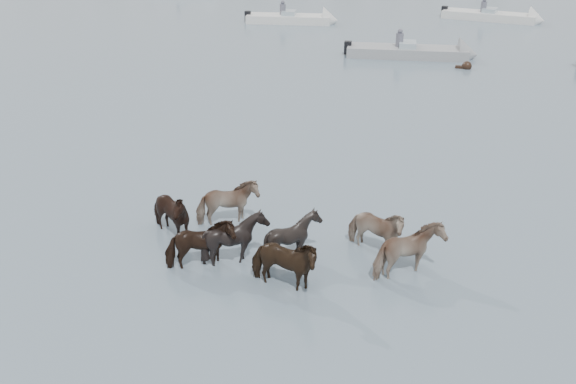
% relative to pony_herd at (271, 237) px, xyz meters
% --- Properties ---
extents(ground, '(400.00, 400.00, 0.00)m').
position_rel_pony_herd_xyz_m(ground, '(-1.51, -0.58, -0.50)').
color(ground, slate).
rests_on(ground, ground).
extents(pony_herd, '(6.98, 3.56, 1.28)m').
position_rel_pony_herd_xyz_m(pony_herd, '(0.00, 0.00, 0.00)').
color(pony_herd, black).
rests_on(pony_herd, ground).
extents(swimming_pony, '(0.72, 0.44, 0.44)m').
position_rel_pony_herd_xyz_m(swimming_pony, '(2.44, 18.40, -0.40)').
color(swimming_pony, black).
rests_on(swimming_pony, ground).
extents(motorboat_a, '(5.80, 2.70, 1.92)m').
position_rel_pony_herd_xyz_m(motorboat_a, '(-8.07, 26.81, -0.27)').
color(motorboat_a, silver).
rests_on(motorboat_a, ground).
extents(motorboat_b, '(6.41, 2.66, 1.92)m').
position_rel_pony_herd_xyz_m(motorboat_b, '(0.34, 20.02, -0.27)').
color(motorboat_b, gray).
rests_on(motorboat_b, ground).
extents(motorboat_c, '(6.36, 2.44, 1.92)m').
position_rel_pony_herd_xyz_m(motorboat_c, '(3.48, 31.59, -0.27)').
color(motorboat_c, silver).
rests_on(motorboat_c, ground).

